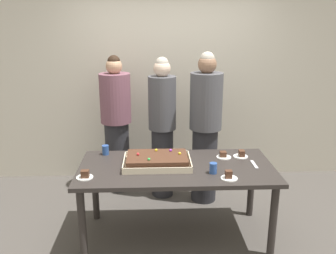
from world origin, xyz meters
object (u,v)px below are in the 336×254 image
Objects in this scene: drink_cup_middle at (213,168)px; person_green_shirt_behind at (205,127)px; drink_cup_nearest at (105,150)px; cake_server_utensil at (254,164)px; sheet_cake at (157,160)px; plated_slice_near_left at (229,176)px; plated_slice_far_right at (241,155)px; person_serving_front at (162,126)px; plated_slice_far_left at (85,176)px; plated_slice_near_right at (223,156)px; person_striped_tie_right at (116,123)px; party_table at (176,174)px.

drink_cup_middle is 0.06× the size of person_green_shirt_behind.
drink_cup_middle is (1.05, -0.53, 0.00)m from drink_cup_nearest.
drink_cup_middle is at bearing -157.08° from cake_server_utensil.
sheet_cake is 4.33× the size of plated_slice_near_left.
person_serving_front is at bearing 138.11° from plated_slice_far_right.
plated_slice_near_right is at bearing 18.80° from plated_slice_far_left.
person_green_shirt_behind is (-0.11, 0.57, 0.14)m from plated_slice_near_right.
drink_cup_nearest reaches higher than plated_slice_far_left.
plated_slice_near_right is 0.59m from person_green_shirt_behind.
plated_slice_near_right is at bearing -6.46° from drink_cup_nearest.
sheet_cake is at bearing 0.01° from person_striped_tie_right.
plated_slice_far_left is 0.60m from drink_cup_nearest.
person_green_shirt_behind is at bearing 115.70° from cake_server_utensil.
sheet_cake is at bearing 156.43° from drink_cup_middle.
person_serving_front is (-0.11, 0.92, 0.22)m from party_table.
plated_slice_near_left is at bearing -29.41° from drink_cup_nearest.
sheet_cake is 1.19m from person_striped_tie_right.
drink_cup_nearest reaches higher than plated_slice_far_right.
party_table is 18.74× the size of drink_cup_nearest.
plated_slice_far_right reaches higher than cake_server_utensil.
cake_server_utensil is 0.87m from person_green_shirt_behind.
plated_slice_near_left is 1.28m from plated_slice_far_left.
person_green_shirt_behind is (0.57, 0.74, 0.11)m from sheet_cake.
drink_cup_nearest is at bearing 79.41° from plated_slice_far_left.
person_serving_front is (-0.61, 0.72, 0.11)m from plated_slice_near_right.
plated_slice_near_right is 1.49m from person_striped_tie_right.
plated_slice_far_left is 0.09× the size of person_striped_tie_right.
cake_server_utensil reaches higher than party_table.
drink_cup_middle is at bearing -29.21° from party_table.
drink_cup_nearest is (-1.17, 0.66, 0.03)m from plated_slice_near_left.
cake_server_utensil is (1.59, 0.24, -0.02)m from plated_slice_far_left.
sheet_cake is at bearing 23.72° from plated_slice_far_left.
plated_slice_near_right is at bearing 45.10° from person_serving_front.
person_striped_tie_right is at bearing -70.00° from person_green_shirt_behind.
person_striped_tie_right is (-1.00, 1.30, 0.07)m from drink_cup_middle.
sheet_cake is 4.33× the size of plated_slice_near_right.
party_table is 0.23m from sheet_cake.
plated_slice_far_left is 1.50× the size of drink_cup_nearest.
plated_slice_near_right is at bearing 27.65° from person_striped_tie_right.
plated_slice_near_right is at bearing 84.45° from plated_slice_near_left.
cake_server_utensil is at bearing 8.74° from plated_slice_far_left.
person_serving_front is (0.07, 0.88, 0.09)m from sheet_cake.
plated_slice_far_right is at bearing 52.91° from person_serving_front.
drink_cup_nearest is 0.06× the size of person_serving_front.
person_green_shirt_behind reaches higher than plated_slice_far_right.
person_striped_tie_right is (0.15, 1.36, 0.09)m from plated_slice_far_left.
plated_slice_far_left is (-0.83, -0.24, 0.11)m from party_table.
drink_cup_nearest is (0.11, 0.59, 0.02)m from plated_slice_far_left.
plated_slice_near_left is at bearing -34.90° from party_table.
person_striped_tie_right reaches higher than person_serving_front.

